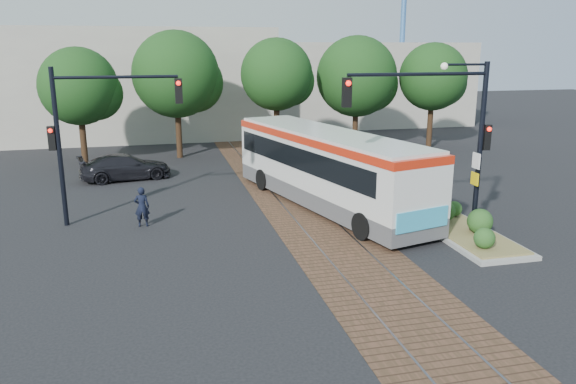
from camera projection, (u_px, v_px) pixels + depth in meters
name	position (u px, v px, depth m)	size (l,w,h in m)	color
ground	(333.00, 239.00, 20.12)	(120.00, 120.00, 0.00)	black
trackbed	(304.00, 209.00, 23.88)	(3.60, 40.00, 0.02)	brown
tree_row	(270.00, 77.00, 34.61)	(26.40, 5.60, 7.67)	#382314
warehouses	(219.00, 83.00, 46.07)	(40.00, 13.00, 8.00)	#ADA899
crane	(404.00, 1.00, 53.45)	(8.00, 0.50, 18.00)	#3F72B2
city_bus	(326.00, 165.00, 23.89)	(5.55, 12.37, 3.25)	#4B4B4E
traffic_island	(468.00, 228.00, 20.29)	(2.20, 5.20, 1.13)	gray
signal_pole_main	(450.00, 123.00, 19.19)	(5.49, 0.46, 6.00)	black
signal_pole_left	(89.00, 125.00, 20.99)	(4.99, 0.34, 6.00)	black
officer	(142.00, 207.00, 21.38)	(0.57, 0.37, 1.55)	black
parked_car	(125.00, 167.00, 28.98)	(1.86, 4.58, 1.33)	black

